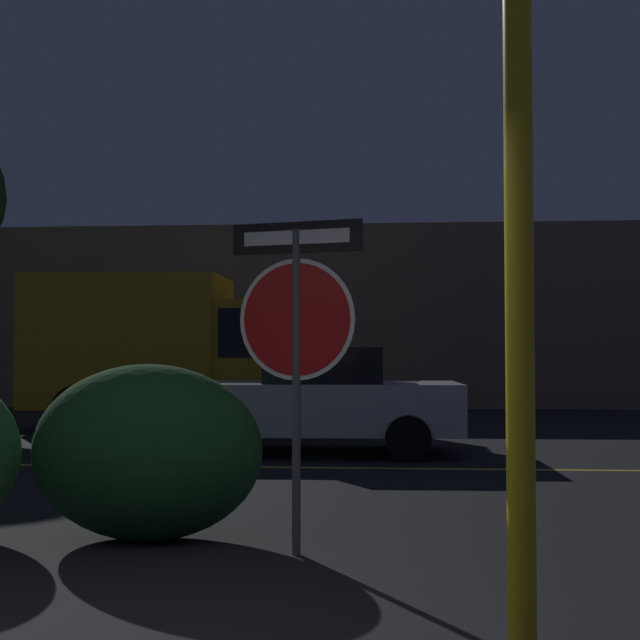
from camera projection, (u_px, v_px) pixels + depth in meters
name	position (u px, v px, depth m)	size (l,w,h in m)	color
road_center_stripe	(295.00, 467.00, 10.89)	(34.53, 0.12, 0.01)	gold
stop_sign	(297.00, 318.00, 6.23)	(0.93, 0.26, 2.32)	#4C4C51
yellow_pole_right	(519.00, 288.00, 3.94)	(0.13, 0.13, 3.36)	yellow
hedge_bush_2	(147.00, 452.00, 6.66)	(1.74, 1.13, 1.32)	#19421E
passing_car_2	(318.00, 400.00, 12.50)	(4.14, 2.15, 1.48)	silver
delivery_truck	(189.00, 346.00, 16.61)	(5.68, 2.50, 2.83)	gold
building_backdrop	(251.00, 318.00, 24.61)	(27.25, 3.18, 4.76)	#7A6B5B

